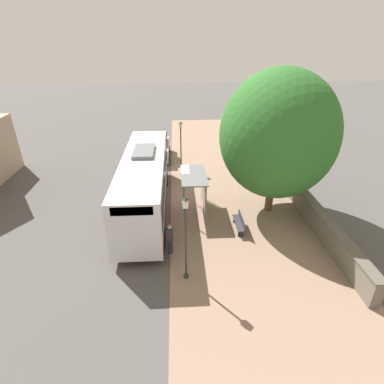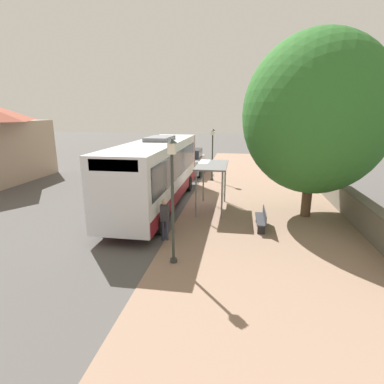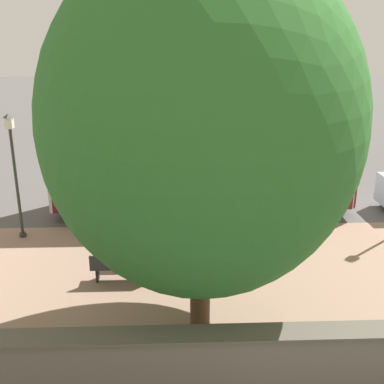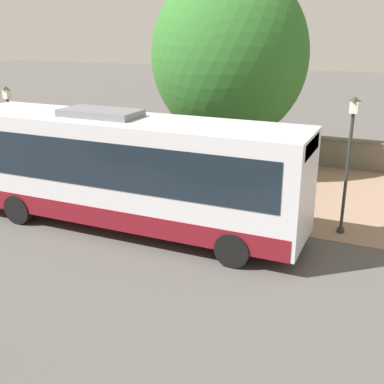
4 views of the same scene
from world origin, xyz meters
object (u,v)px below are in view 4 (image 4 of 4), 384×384
Objects in this scene: bus at (126,170)px; street_lamp_near at (349,155)px; shade_tree at (230,56)px; street_lamp_far at (11,126)px; bus_shelter at (175,146)px; pedestrian at (281,202)px; bench at (256,177)px.

street_lamp_near is at bearing 110.01° from bus.
street_lamp_far is at bearing -53.92° from shade_tree.
street_lamp_far is (0.80, -7.17, 0.32)m from bus_shelter.
pedestrian is 11.74m from street_lamp_far.
bus is 1.30× the size of shade_tree.
bus_shelter is 0.82× the size of street_lamp_far.
pedestrian is 8.54m from shade_tree.
shade_tree is at bearing -133.49° from street_lamp_near.
street_lamp_near is at bearing 112.63° from pedestrian.
bench is at bearing 133.65° from bus_shelter.
shade_tree reaches higher than pedestrian.
bus is 6.44× the size of pedestrian.
bus is at bearing -69.99° from street_lamp_near.
bench is 0.21× the size of shade_tree.
bus is at bearing -3.91° from shade_tree.
shade_tree is (-2.33, -2.10, 4.55)m from bench.
street_lamp_far is (3.17, -9.66, 1.89)m from bench.
street_lamp_near is at bearing 46.51° from shade_tree.
bus_shelter is 7.22m from street_lamp_far.
bus_shelter is 0.37× the size of shade_tree.
shade_tree is at bearing -137.92° from bench.
street_lamp_near is 0.49× the size of shade_tree.
bus_shelter is at bearing 177.21° from bus.
pedestrian is 0.41× the size of street_lamp_near.
bench is 0.42× the size of street_lamp_near.
street_lamp_near is (0.89, 6.29, 0.52)m from bus_shelter.
street_lamp_near is (-2.35, 6.44, 0.60)m from bus.
street_lamp_near reaches higher than street_lamp_far.
shade_tree is (-6.35, -4.08, 3.98)m from pedestrian.
bus is 6.38m from bench.
shade_tree reaches higher than bench.
bus is 6.34× the size of bench.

